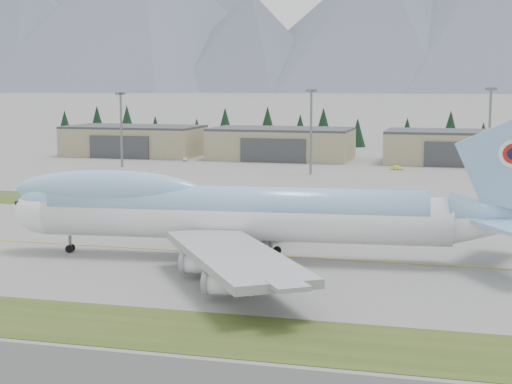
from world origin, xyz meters
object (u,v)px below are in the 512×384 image
(service_vehicle_b, at_px, (397,170))
(hangar_left, at_px, (134,141))
(hangar_center, at_px, (282,144))
(service_vehicle_a, at_px, (185,161))
(boeing_747_freighter, at_px, (237,212))
(hangar_right, at_px, (460,147))
(service_vehicle_c, at_px, (493,171))

(service_vehicle_b, bearing_deg, hangar_left, 95.33)
(hangar_center, relative_size, service_vehicle_a, 12.47)
(hangar_center, xyz_separation_m, service_vehicle_a, (-30.02, -14.91, -5.39))
(boeing_747_freighter, distance_m, service_vehicle_b, 129.19)
(hangar_right, bearing_deg, hangar_center, 180.00)
(hangar_left, distance_m, service_vehicle_b, 99.67)
(hangar_left, relative_size, hangar_right, 1.00)
(service_vehicle_a, bearing_deg, service_vehicle_c, -23.56)
(boeing_747_freighter, relative_size, service_vehicle_c, 19.10)
(hangar_left, height_order, service_vehicle_a, hangar_left)
(hangar_center, xyz_separation_m, hangar_right, (60.00, 0.00, 0.00))
(boeing_747_freighter, distance_m, hangar_right, 156.02)
(hangar_right, xyz_separation_m, service_vehicle_a, (-90.02, -14.91, -5.39))
(hangar_right, xyz_separation_m, service_vehicle_c, (9.74, -20.42, -5.39))
(service_vehicle_a, bearing_deg, boeing_747_freighter, -87.62)
(service_vehicle_a, bearing_deg, hangar_center, 6.01)
(service_vehicle_b, bearing_deg, service_vehicle_a, 101.96)
(service_vehicle_b, bearing_deg, boeing_747_freighter, -166.58)
(hangar_center, relative_size, service_vehicle_c, 11.27)
(boeing_747_freighter, height_order, hangar_center, boeing_747_freighter)
(hangar_left, xyz_separation_m, service_vehicle_b, (96.49, -24.38, -5.39))
(service_vehicle_a, xyz_separation_m, service_vehicle_c, (99.75, -5.52, 0.00))
(hangar_left, height_order, hangar_right, same)
(hangar_right, bearing_deg, boeing_747_freighter, -101.91)
(service_vehicle_b, bearing_deg, hangar_right, -17.70)
(service_vehicle_a, height_order, service_vehicle_b, service_vehicle_b)
(service_vehicle_b, bearing_deg, service_vehicle_c, -62.52)
(hangar_center, bearing_deg, service_vehicle_c, -16.32)
(hangar_left, bearing_deg, hangar_center, 0.00)
(boeing_747_freighter, relative_size, hangar_right, 1.69)
(boeing_747_freighter, distance_m, service_vehicle_c, 138.90)
(service_vehicle_a, bearing_deg, hangar_right, -10.99)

